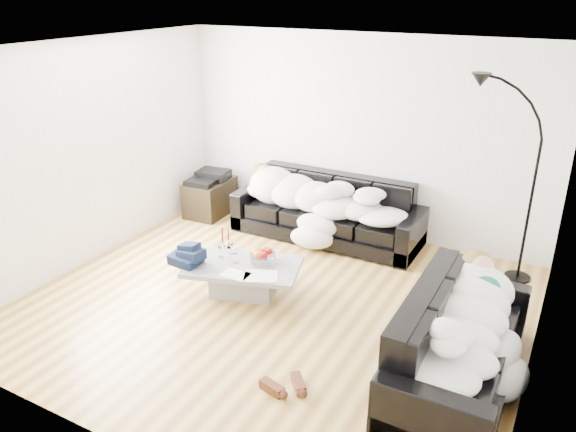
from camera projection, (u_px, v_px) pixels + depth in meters
The scene contains 24 objects.
ground at pixel (275, 304), 5.95m from camera, with size 5.00×5.00×0.00m, color olive.
wall_back at pixel (360, 137), 7.27m from camera, with size 5.00×0.02×2.60m, color silver.
wall_left at pixel (88, 154), 6.55m from camera, with size 0.02×4.50×2.60m, color silver.
wall_right at pixel (553, 241), 4.34m from camera, with size 0.02×4.50×2.60m, color silver.
ceiling at pixel (272, 50), 4.95m from camera, with size 5.00×5.00×0.00m, color white.
sofa_back at pixel (327, 209), 7.34m from camera, with size 2.48×0.86×0.81m, color black.
sofa_right at pixel (460, 340), 4.66m from camera, with size 2.00×0.86×0.81m, color black.
sleeper_back at pixel (326, 194), 7.21m from camera, with size 2.10×0.73×0.42m, color white, non-canonical shape.
sleeper_right at pixel (464, 317), 4.57m from camera, with size 1.72×0.72×0.42m, color white, non-canonical shape.
teal_cushion at pixel (474, 273), 5.07m from camera, with size 0.36×0.30×0.20m, color #0C594C.
coffee_table at pixel (243, 279), 6.08m from camera, with size 1.21×0.71×0.35m, color #939699.
fruit_bowl at pixel (263, 255), 6.04m from camera, with size 0.27×0.27×0.17m, color white.
wine_glass_a at pixel (232, 247), 6.22m from camera, with size 0.07×0.07×0.17m, color white.
wine_glass_b at pixel (221, 250), 6.14m from camera, with size 0.08×0.08×0.18m, color white.
wine_glass_c at pixel (236, 256), 6.01m from camera, with size 0.08×0.08×0.18m, color white.
candle_left at pixel (222, 237), 6.37m from camera, with size 0.04×0.04×0.24m, color maroon.
candle_right at pixel (228, 239), 6.34m from camera, with size 0.04×0.04×0.23m, color maroon.
newspaper_a at pixel (261, 276), 5.77m from camera, with size 0.35×0.27×0.01m, color silver.
newspaper_b at pixel (236, 274), 5.80m from camera, with size 0.29×0.20×0.01m, color silver.
navy_jacket at pixel (189, 250), 5.96m from camera, with size 0.34×0.28×0.17m, color black, non-canonical shape.
shoes at pixel (284, 385), 4.68m from camera, with size 0.39×0.28×0.09m, color #472311, non-canonical shape.
av_cabinet at pixel (210, 197), 8.17m from camera, with size 0.51×0.74×0.51m, color black.
stereo at pixel (209, 177), 8.05m from camera, with size 0.44×0.34×0.13m, color black.
floor_lamp at pixel (532, 197), 6.08m from camera, with size 0.73×0.29×2.00m, color black, non-canonical shape.
Camera 1 is at (2.58, -4.44, 3.15)m, focal length 35.00 mm.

